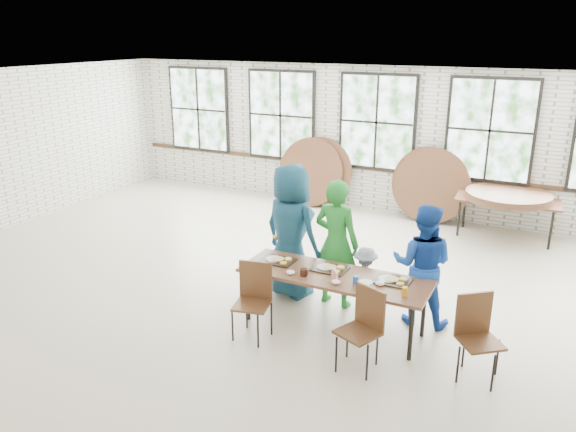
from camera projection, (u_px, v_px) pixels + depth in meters
name	position (u px, v px, depth m)	size (l,w,h in m)	color
room	(377.00, 125.00, 11.43)	(12.00, 12.00, 12.00)	beige
dining_table	(334.00, 278.00, 7.03)	(2.40, 0.80, 0.74)	brown
chair_near_left	(254.00, 294.00, 6.92)	(0.50, 0.49, 0.95)	#53321B
chair_near_right	(364.00, 322.00, 6.25)	(0.54, 0.54, 0.95)	#53321B
chair_spare	(477.00, 329.00, 6.09)	(0.58, 0.58, 0.95)	#53321B
adult_teal	(291.00, 231.00, 7.89)	(0.94, 0.61, 1.93)	navy
adult_green	(336.00, 243.00, 7.62)	(0.66, 0.43, 1.80)	#217E2A
toddler	(365.00, 279.00, 7.57)	(0.59, 0.34, 0.91)	#122138
adult_blue	(422.00, 265.00, 7.14)	(0.78, 0.61, 1.61)	#1641A0
storage_table	(507.00, 202.00, 10.18)	(1.84, 0.86, 0.74)	brown
tabletop_clutter	(340.00, 275.00, 6.94)	(2.03, 0.61, 0.11)	black
round_tops_stacked	(508.00, 196.00, 10.15)	(1.50, 1.50, 0.13)	brown
round_tops_leaning	(370.00, 178.00, 11.63)	(4.13, 0.47, 1.49)	brown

